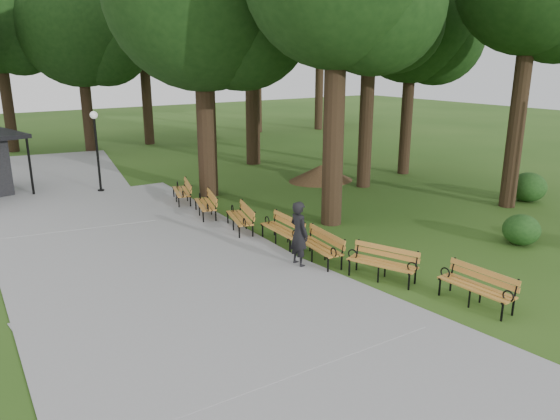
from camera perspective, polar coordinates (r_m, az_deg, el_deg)
ground at (r=15.60m, az=1.90°, el=-4.78°), size 100.00×100.00×0.00m
path at (r=16.43m, az=-15.87°, el=-4.21°), size 12.00×38.00×0.06m
person at (r=14.47m, az=2.06°, el=-2.59°), size 0.45×0.68×1.85m
lamp_post at (r=23.61m, az=-19.26°, el=7.64°), size 0.32×0.32×3.44m
dirt_mound at (r=24.87m, az=4.43°, el=4.02°), size 2.65×2.65×0.74m
bench_0 at (r=13.17m, az=20.36°, el=-7.85°), size 0.73×1.93×0.88m
bench_1 at (r=13.97m, az=10.95°, el=-5.72°), size 1.31×2.00×0.88m
bench_2 at (r=14.95m, az=4.20°, el=-3.97°), size 0.83×1.96×0.88m
bench_3 at (r=16.31m, az=0.20°, el=-2.19°), size 0.73×1.93×0.88m
bench_4 at (r=17.57m, az=-4.37°, el=-0.88°), size 1.13×2.00×0.88m
bench_5 at (r=19.34m, az=-8.07°, el=0.59°), size 1.15×2.00×0.88m
bench_6 at (r=21.35m, az=-10.57°, el=1.95°), size 1.15×2.00×0.88m
lawn_tree_1 at (r=23.50m, az=9.82°, el=21.14°), size 5.33×5.33×10.44m
lawn_tree_5 at (r=26.66m, az=14.15°, el=19.33°), size 5.88×5.88×10.25m
tree_backdrop at (r=38.07m, az=-10.44°, el=19.15°), size 36.44×9.58×15.49m
shrub_1 at (r=23.50m, az=25.05°, el=0.87°), size 1.38×1.38×1.17m
shrub_2 at (r=18.00m, az=24.41°, el=-3.39°), size 1.12×1.12×0.95m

